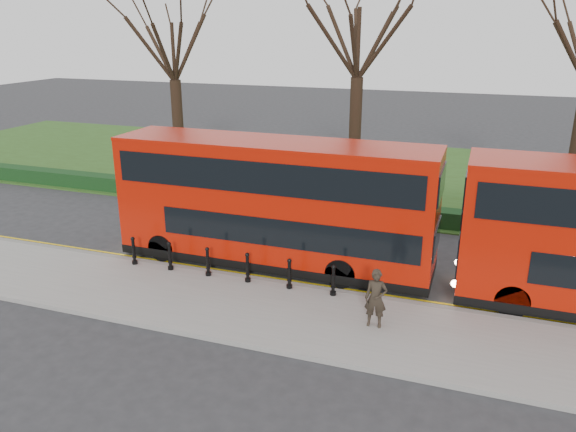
% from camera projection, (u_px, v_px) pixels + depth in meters
% --- Properties ---
extents(ground, '(120.00, 120.00, 0.00)m').
position_uv_depth(ground, '(237.00, 266.00, 20.65)').
color(ground, '#28282B').
rests_on(ground, ground).
extents(pavement, '(60.00, 4.00, 0.15)m').
position_uv_depth(pavement, '(198.00, 300.00, 17.95)').
color(pavement, gray).
rests_on(pavement, ground).
extents(kerb, '(60.00, 0.25, 0.16)m').
position_uv_depth(kerb, '(225.00, 275.00, 19.74)').
color(kerb, slate).
rests_on(kerb, ground).
extents(grass_verge, '(60.00, 18.00, 0.06)m').
position_uv_depth(grass_verge, '(339.00, 171.00, 34.03)').
color(grass_verge, '#2B4A18').
rests_on(grass_verge, ground).
extents(hedge, '(60.00, 0.90, 0.80)m').
position_uv_depth(hedge, '(296.00, 203.00, 26.59)').
color(hedge, black).
rests_on(hedge, ground).
extents(yellow_line_outer, '(60.00, 0.10, 0.01)m').
position_uv_depth(yellow_line_outer, '(229.00, 274.00, 20.03)').
color(yellow_line_outer, yellow).
rests_on(yellow_line_outer, ground).
extents(yellow_line_inner, '(60.00, 0.10, 0.01)m').
position_uv_depth(yellow_line_inner, '(231.00, 271.00, 20.20)').
color(yellow_line_inner, yellow).
rests_on(yellow_line_inner, ground).
extents(tree_left, '(6.51, 6.51, 10.16)m').
position_uv_depth(tree_left, '(173.00, 45.00, 29.70)').
color(tree_left, black).
rests_on(tree_left, ground).
extents(tree_mid, '(7.01, 7.01, 10.95)m').
position_uv_depth(tree_mid, '(359.00, 35.00, 26.37)').
color(tree_mid, black).
rests_on(tree_mid, ground).
extents(bollard_row, '(7.63, 0.15, 1.00)m').
position_uv_depth(bollard_row, '(227.00, 265.00, 19.15)').
color(bollard_row, black).
rests_on(bollard_row, pavement).
extents(bus_lead, '(11.54, 2.65, 4.59)m').
position_uv_depth(bus_lead, '(274.00, 204.00, 20.19)').
color(bus_lead, '#A91204').
rests_on(bus_lead, ground).
extents(pedestrian, '(0.66, 0.45, 1.76)m').
position_uv_depth(pedestrian, '(376.00, 298.00, 16.00)').
color(pedestrian, '#2B241B').
rests_on(pedestrian, pavement).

